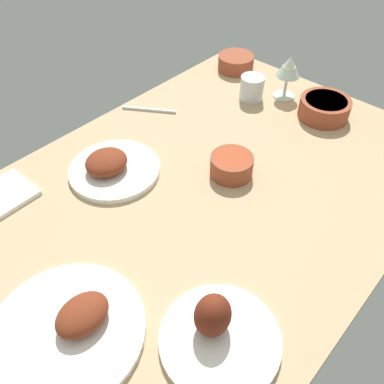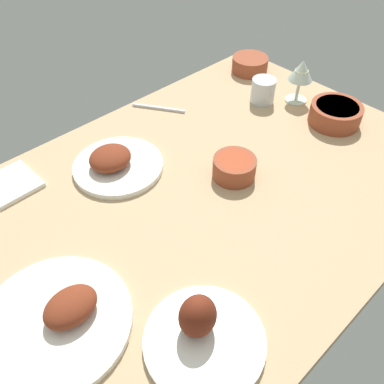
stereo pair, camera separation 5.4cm
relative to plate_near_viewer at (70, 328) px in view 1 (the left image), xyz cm
name	(u,v)px [view 1 (the left image)]	position (x,y,z in cm)	size (l,w,h in cm)	color
dining_table	(192,203)	(-41.20, -7.09, -3.54)	(140.00, 90.00, 4.00)	tan
plate_near_viewer	(70,328)	(0.00, 0.00, 0.00)	(29.38, 29.38, 6.46)	white
plate_center_main	(111,167)	(-33.82, -29.02, 0.45)	(23.99, 23.99, 6.40)	white
plate_far_side	(217,331)	(-17.38, 20.90, 1.08)	(22.53, 22.53, 10.64)	white
bowl_sauce	(232,165)	(-54.84, -5.58, 1.44)	(11.24, 11.24, 5.47)	brown
bowl_pasta	(324,107)	(-94.76, -1.07, 1.70)	(15.35, 15.35, 5.97)	brown
bowl_potatoes	(236,62)	(-100.12, -39.58, 1.35)	(12.69, 12.69, 5.30)	brown
wine_glass	(289,69)	(-96.54, -16.36, 8.39)	(7.60, 7.60, 14.00)	silver
water_tumbler	(252,88)	(-88.05, -23.70, 2.36)	(7.69, 7.69, 7.80)	silver
fork_loose	(149,110)	(-60.54, -43.20, -1.14)	(17.29, 0.90, 0.80)	silver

